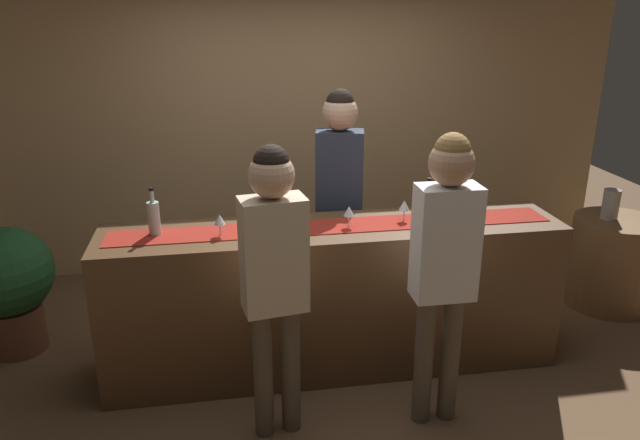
# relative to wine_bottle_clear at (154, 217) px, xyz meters

# --- Properties ---
(ground_plane) EXTENTS (10.00, 10.00, 0.00)m
(ground_plane) POSITION_rel_wine_bottle_clear_xyz_m (1.12, -0.05, -1.13)
(ground_plane) COLOR brown
(back_wall) EXTENTS (6.00, 0.12, 2.90)m
(back_wall) POSITION_rel_wine_bottle_clear_xyz_m (1.12, 1.85, 0.32)
(back_wall) COLOR tan
(back_wall) RESTS_ON ground
(bar_counter) EXTENTS (3.00, 0.60, 1.01)m
(bar_counter) POSITION_rel_wine_bottle_clear_xyz_m (1.12, -0.05, -0.62)
(bar_counter) COLOR #543821
(bar_counter) RESTS_ON ground
(counter_runner_cloth) EXTENTS (2.85, 0.28, 0.01)m
(counter_runner_cloth) POSITION_rel_wine_bottle_clear_xyz_m (1.12, -0.05, -0.11)
(counter_runner_cloth) COLOR maroon
(counter_runner_cloth) RESTS_ON bar_counter
(wine_bottle_clear) EXTENTS (0.07, 0.07, 0.30)m
(wine_bottle_clear) POSITION_rel_wine_bottle_clear_xyz_m (0.00, 0.00, 0.00)
(wine_bottle_clear) COLOR #B2C6C1
(wine_bottle_clear) RESTS_ON bar_counter
(wine_bottle_amber) EXTENTS (0.07, 0.07, 0.30)m
(wine_bottle_amber) POSITION_rel_wine_bottle_clear_xyz_m (1.73, -0.07, 0.00)
(wine_bottle_amber) COLOR brown
(wine_bottle_amber) RESTS_ON bar_counter
(wine_bottle_green) EXTENTS (0.07, 0.07, 0.30)m
(wine_bottle_green) POSITION_rel_wine_bottle_clear_xyz_m (0.75, -0.02, 0.00)
(wine_bottle_green) COLOR #194723
(wine_bottle_green) RESTS_ON bar_counter
(wine_glass_near_customer) EXTENTS (0.07, 0.07, 0.14)m
(wine_glass_near_customer) POSITION_rel_wine_bottle_clear_xyz_m (1.59, -0.02, -0.01)
(wine_glass_near_customer) COLOR silver
(wine_glass_near_customer) RESTS_ON bar_counter
(wine_glass_mid_counter) EXTENTS (0.07, 0.07, 0.14)m
(wine_glass_mid_counter) POSITION_rel_wine_bottle_clear_xyz_m (1.21, -0.08, -0.01)
(wine_glass_mid_counter) COLOR silver
(wine_glass_mid_counter) RESTS_ON bar_counter
(wine_glass_far_end) EXTENTS (0.07, 0.07, 0.14)m
(wine_glass_far_end) POSITION_rel_wine_bottle_clear_xyz_m (0.40, -0.10, -0.01)
(wine_glass_far_end) COLOR silver
(wine_glass_far_end) RESTS_ON bar_counter
(bartender) EXTENTS (0.37, 0.27, 1.81)m
(bartender) POSITION_rel_wine_bottle_clear_xyz_m (1.27, 0.53, 0.01)
(bartender) COLOR #26262B
(bartender) RESTS_ON ground
(customer_sipping) EXTENTS (0.34, 0.24, 1.74)m
(customer_sipping) POSITION_rel_wine_bottle_clear_xyz_m (1.61, -0.73, -0.04)
(customer_sipping) COLOR brown
(customer_sipping) RESTS_ON ground
(customer_browsing) EXTENTS (0.37, 0.25, 1.71)m
(customer_browsing) POSITION_rel_wine_bottle_clear_xyz_m (0.67, -0.68, -0.07)
(customer_browsing) COLOR brown
(customer_browsing) RESTS_ON ground
(round_side_table) EXTENTS (0.68, 0.68, 0.74)m
(round_side_table) POSITION_rel_wine_bottle_clear_xyz_m (3.54, 0.46, -0.76)
(round_side_table) COLOR brown
(round_side_table) RESTS_ON ground
(vase_on_side_table) EXTENTS (0.13, 0.13, 0.24)m
(vase_on_side_table) POSITION_rel_wine_bottle_clear_xyz_m (3.47, 0.50, -0.27)
(vase_on_side_table) COLOR #A8A399
(vase_on_side_table) RESTS_ON round_side_table
(potted_plant_tall) EXTENTS (0.63, 0.63, 0.93)m
(potted_plant_tall) POSITION_rel_wine_bottle_clear_xyz_m (-1.09, 0.51, -0.59)
(potted_plant_tall) COLOR brown
(potted_plant_tall) RESTS_ON ground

